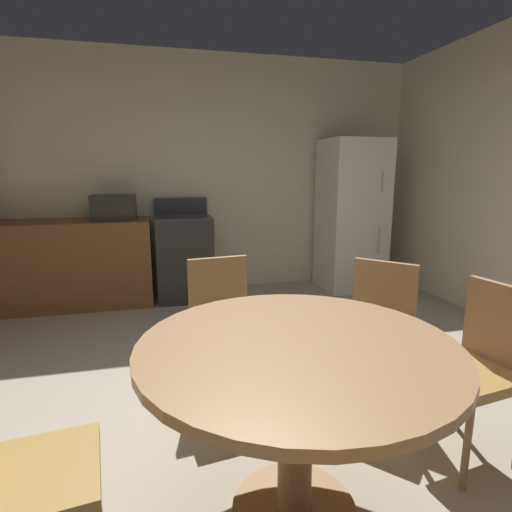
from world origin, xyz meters
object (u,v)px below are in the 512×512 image
Objects in this scene: chair_west at (6,470)px; chair_north at (224,319)px; microwave at (114,207)px; refrigerator at (351,215)px; chair_east at (480,361)px; oven_range at (184,257)px; dining_table at (297,379)px; chair_northeast at (376,326)px.

chair_west and chair_north have the same top height.
refrigerator is at bearing -1.07° from microwave.
refrigerator reaches higher than chair_east.
oven_range reaches higher than chair_east.
oven_range is at bearing 94.02° from dining_table.
refrigerator is (1.98, -0.05, 0.41)m from oven_range.
microwave is 0.36× the size of dining_table.
chair_east is at bearing 0.16° from chair_west.
refrigerator is 2.02× the size of chair_east.
microwave is 0.51× the size of chair_east.
microwave reaches higher than chair_east.
microwave reaches higher than oven_range.
microwave is at bearing -166.68° from chair_north.
chair_east is at bearing -67.97° from oven_range.
refrigerator is 2.02× the size of chair_north.
oven_range reaches higher than dining_table.
chair_east and chair_northeast have the same top height.
oven_range is 2.12m from chair_north.
oven_range is 2.62m from chair_northeast.
chair_north is (0.09, -2.12, 0.03)m from oven_range.
chair_northeast reaches higher than dining_table.
chair_north is at bearing -62.43° from chair_northeast.
chair_west is at bearing -17.26° from chair_northeast.
oven_range is at bearing -75.84° from chair_east.
chair_west is at bearing -0.16° from chair_east.
chair_north is (-0.86, 0.32, 0.00)m from chair_northeast.
microwave is at bearing -179.71° from oven_range.
chair_northeast is 1.00× the size of chair_west.
chair_north is (-1.89, -2.07, -0.38)m from refrigerator.
refrigerator is 2.02× the size of chair_west.
oven_range reaches higher than chair_north.
refrigerator is 2.63m from chair_northeast.
chair_north is at bearing -69.46° from microwave.
microwave reaches higher than dining_table.
chair_east is 1.40m from chair_north.
oven_range is 0.90m from microwave.
chair_west is (-0.77, -3.24, 0.03)m from oven_range.
chair_northeast is at bearing -113.22° from refrigerator.
chair_east is 1.00× the size of chair_west.
oven_range reaches higher than chair_west.
microwave reaches higher than chair_north.
chair_west is (-2.75, -3.19, -0.38)m from refrigerator.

